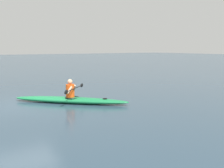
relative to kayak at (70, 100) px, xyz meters
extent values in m
plane|color=#283D4C|center=(1.74, -0.67, -0.13)|extent=(160.00, 160.00, 0.00)
ellipsoid|color=#19723F|center=(0.00, 0.00, 0.00)|extent=(4.06, 4.04, 0.26)
torus|color=black|center=(-0.06, 0.06, 0.11)|extent=(0.85, 0.85, 0.04)
cylinder|color=black|center=(-1.08, 1.07, 0.12)|extent=(0.18, 0.18, 0.02)
cylinder|color=#E04C14|center=(0.00, 0.00, 0.40)|extent=(0.36, 0.36, 0.55)
sphere|color=tan|center=(0.00, 0.00, 0.79)|extent=(0.21, 0.21, 0.21)
cylinder|color=black|center=(-0.15, 0.15, 0.50)|extent=(1.37, 1.38, 0.03)
ellipsoid|color=black|center=(-0.82, -0.53, 0.50)|extent=(0.31, 0.31, 0.17)
ellipsoid|color=black|center=(0.52, 0.82, 0.50)|extent=(0.31, 0.31, 0.17)
cylinder|color=tan|center=(-0.26, -0.14, 0.48)|extent=(0.18, 0.32, 0.34)
cylinder|color=tan|center=(0.13, 0.26, 0.48)|extent=(0.32, 0.18, 0.34)
camera|label=1|loc=(4.62, 10.38, 2.22)|focal=43.19mm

